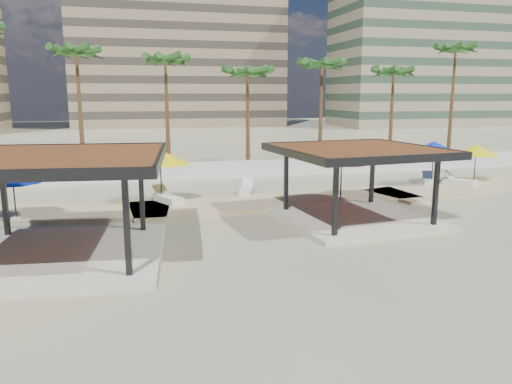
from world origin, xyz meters
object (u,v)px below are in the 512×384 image
umbrella_a (12,176)px  pavilion_west (57,197)px  lounger_a (168,199)px  lounger_d (428,181)px  pavilion_central (357,177)px  lounger_b (246,190)px  lounger_c (459,181)px  umbrella_c (342,156)px

umbrella_a → pavilion_west: bearing=-66.0°
lounger_a → lounger_d: lounger_a is taller
pavilion_central → lounger_b: 8.03m
umbrella_a → lounger_a: umbrella_a is taller
lounger_c → lounger_d: size_ratio=1.17×
umbrella_a → lounger_b: 12.42m
lounger_c → lounger_d: (-1.72, 0.77, -0.03)m
lounger_a → lounger_c: lounger_c is taller
umbrella_a → lounger_c: (25.62, 2.67, -1.82)m
umbrella_c → lounger_c: bearing=15.9°
pavilion_central → lounger_b: pavilion_central is taller
umbrella_a → lounger_c: umbrella_a is taller
umbrella_a → umbrella_c: size_ratio=0.92×
umbrella_c → lounger_a: 9.59m
lounger_b → lounger_c: lounger_c is taller
umbrella_a → lounger_a: bearing=15.7°
pavilion_central → lounger_a: bearing=140.9°
pavilion_central → lounger_d: 11.10m
umbrella_a → lounger_b: bearing=16.3°
umbrella_c → lounger_a: size_ratio=1.57×
umbrella_a → lounger_b: (11.79, 3.44, -1.84)m
umbrella_c → lounger_a: (-9.11, 2.00, -2.24)m
pavilion_west → lounger_d: pavilion_west is taller
pavilion_central → lounger_b: (-3.63, 6.95, -1.72)m
pavilion_west → umbrella_c: size_ratio=2.30×
umbrella_a → umbrella_c: umbrella_c is taller
pavilion_central → pavilion_west: size_ratio=0.90×
lounger_a → lounger_d: (16.79, 1.44, -0.03)m
umbrella_c → lounger_b: umbrella_c is taller
pavilion_central → lounger_a: size_ratio=3.26×
pavilion_central → umbrella_a: 15.81m
umbrella_c → lounger_c: (9.39, 2.67, -2.23)m
lounger_a → lounger_c: bearing=-112.7°
pavilion_west → umbrella_a: pavilion_west is taller
lounger_a → lounger_c: (18.51, 0.67, 0.00)m
lounger_a → lounger_b: bearing=-97.6°
lounger_b → lounger_c: 13.86m
pavilion_central → umbrella_c: pavilion_central is taller
lounger_a → lounger_b: 4.89m
pavilion_central → lounger_c: pavilion_central is taller
umbrella_a → lounger_c: size_ratio=1.44×
pavilion_west → umbrella_a: bearing=120.7°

